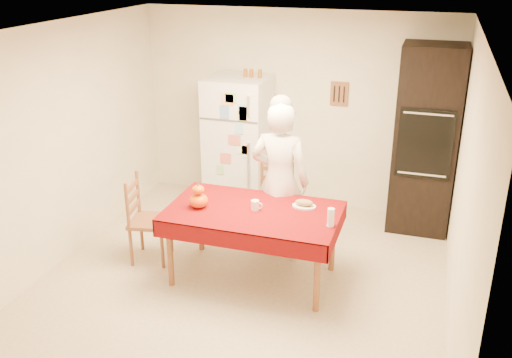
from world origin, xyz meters
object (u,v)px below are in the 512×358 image
at_px(coffee_mug, 255,205).
at_px(pumpkin_lower, 199,201).
at_px(dining_table, 253,216).
at_px(wine_glass, 331,217).
at_px(bread_plate, 304,206).
at_px(refrigerator, 238,143).
at_px(seated_woman, 280,181).
at_px(chair_left, 144,216).
at_px(chair_far, 274,200).
at_px(oven_cabinet, 426,140).

distance_m(coffee_mug, pumpkin_lower, 0.56).
distance_m(dining_table, wine_glass, 0.81).
bearing_deg(bread_plate, pumpkin_lower, -162.31).
distance_m(refrigerator, seated_woman, 1.43).
bearing_deg(chair_left, chair_far, -66.29).
bearing_deg(bread_plate, oven_cabinet, 54.46).
relative_size(refrigerator, coffee_mug, 17.00).
relative_size(refrigerator, chair_left, 1.79).
relative_size(chair_left, coffee_mug, 9.50).
bearing_deg(chair_left, oven_cabinet, -69.10).
height_order(chair_left, wine_glass, chair_left).
bearing_deg(chair_left, bread_plate, -94.03).
relative_size(chair_far, bread_plate, 3.96).
relative_size(pumpkin_lower, bread_plate, 0.79).
relative_size(oven_cabinet, chair_left, 2.32).
height_order(chair_far, pumpkin_lower, chair_far).
height_order(refrigerator, wine_glass, refrigerator).
bearing_deg(coffee_mug, bread_plate, 25.15).
height_order(dining_table, seated_woman, seated_woman).
height_order(dining_table, pumpkin_lower, pumpkin_lower).
height_order(seated_woman, coffee_mug, seated_woman).
distance_m(seated_woman, wine_glass, 0.94).
bearing_deg(chair_left, seated_woman, -79.62).
distance_m(seated_woman, coffee_mug, 0.55).
bearing_deg(oven_cabinet, seated_woman, -140.18).
height_order(seated_woman, wine_glass, seated_woman).
distance_m(chair_left, coffee_mug, 1.29).
relative_size(oven_cabinet, seated_woman, 1.26).
height_order(oven_cabinet, bread_plate, oven_cabinet).
bearing_deg(refrigerator, oven_cabinet, 1.18).
bearing_deg(oven_cabinet, dining_table, -131.70).
bearing_deg(chair_far, refrigerator, 132.04).
bearing_deg(wine_glass, bread_plate, 134.56).
bearing_deg(coffee_mug, seated_woman, 78.95).
height_order(oven_cabinet, chair_far, oven_cabinet).
distance_m(oven_cabinet, dining_table, 2.35).
relative_size(oven_cabinet, coffee_mug, 22.00).
height_order(oven_cabinet, seated_woman, oven_cabinet).
bearing_deg(coffee_mug, dining_table, -146.64).
distance_m(chair_left, pumpkin_lower, 0.78).
bearing_deg(refrigerator, chair_left, -106.60).
bearing_deg(oven_cabinet, refrigerator, -178.82).
bearing_deg(oven_cabinet, chair_far, -150.72).
xyz_separation_m(seated_woman, pumpkin_lower, (-0.66, -0.64, -0.04)).
height_order(chair_far, bread_plate, chair_far).
height_order(wine_glass, bread_plate, wine_glass).
xyz_separation_m(seated_woman, coffee_mug, (-0.10, -0.53, -0.06)).
bearing_deg(chair_left, wine_glass, -104.47).
distance_m(oven_cabinet, chair_far, 1.89).
relative_size(chair_left, wine_glass, 5.40).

